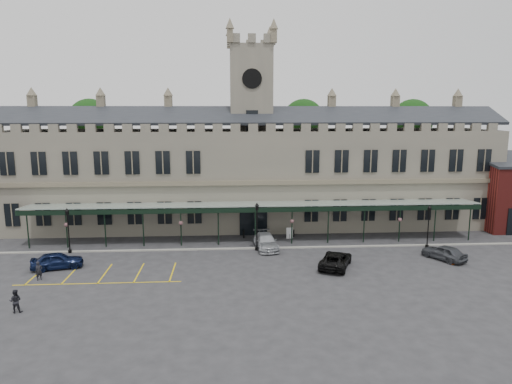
{
  "coord_description": "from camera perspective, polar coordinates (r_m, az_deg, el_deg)",
  "views": [
    {
      "loc": [
        -2.92,
        -40.65,
        14.42
      ],
      "look_at": [
        0.0,
        6.0,
        6.0
      ],
      "focal_mm": 32.0,
      "sensor_mm": 36.0,
      "label": 1
    }
  ],
  "objects": [
    {
      "name": "tree_behind_right",
      "position": [
        70.97,
        18.92,
        8.37
      ],
      "size": [
        6.0,
        6.0,
        16.0
      ],
      "color": "#332314",
      "rests_on": "ground"
    },
    {
      "name": "lamp_post_left",
      "position": [
        50.14,
        -22.43,
        -4.0
      ],
      "size": [
        0.44,
        0.44,
        4.7
      ],
      "color": "black",
      "rests_on": "ground"
    },
    {
      "name": "station_building",
      "position": [
        57.19,
        -0.62,
        2.22
      ],
      "size": [
        60.0,
        10.36,
        17.3
      ],
      "color": "#615C51",
      "rests_on": "ground"
    },
    {
      "name": "tree_behind_left",
      "position": [
        68.39,
        -20.0,
        8.26
      ],
      "size": [
        6.0,
        6.0,
        16.0
      ],
      "color": "#332314",
      "rests_on": "ground"
    },
    {
      "name": "car_right_a",
      "position": [
        48.44,
        22.44,
        -6.99
      ],
      "size": [
        3.71,
        4.62,
        1.48
      ],
      "primitive_type": "imported",
      "rotation": [
        0.0,
        0.0,
        3.68
      ],
      "color": "#393C41",
      "rests_on": "ground"
    },
    {
      "name": "car_taxi",
      "position": [
        48.35,
        1.22,
        -6.2
      ],
      "size": [
        2.68,
        5.43,
        1.52
      ],
      "primitive_type": "imported",
      "rotation": [
        0.0,
        0.0,
        0.11
      ],
      "color": "#A5A7AD",
      "rests_on": "ground"
    },
    {
      "name": "car_left_a",
      "position": [
        46.2,
        -23.6,
        -7.85
      ],
      "size": [
        4.84,
        2.92,
        1.54
      ],
      "primitive_type": "imported",
      "rotation": [
        0.0,
        0.0,
        1.83
      ],
      "color": "#0B1434",
      "rests_on": "ground"
    },
    {
      "name": "kerb",
      "position": [
        48.42,
        0.04,
        -7.04
      ],
      "size": [
        60.0,
        0.4,
        0.12
      ],
      "primitive_type": "cube",
      "color": "gray",
      "rests_on": "ground"
    },
    {
      "name": "lamp_post_mid",
      "position": [
        47.11,
        0.12,
        -3.8
      ],
      "size": [
        0.48,
        0.48,
        5.08
      ],
      "color": "black",
      "rests_on": "ground"
    },
    {
      "name": "sign_board",
      "position": [
        52.15,
        4.22,
        -5.16
      ],
      "size": [
        0.75,
        0.11,
        1.28
      ],
      "rotation": [
        0.0,
        0.0,
        0.08
      ],
      "color": "black",
      "rests_on": "ground"
    },
    {
      "name": "lamp_post_right",
      "position": [
        51.47,
        20.76,
        -3.58
      ],
      "size": [
        0.44,
        0.44,
        4.63
      ],
      "color": "black",
      "rests_on": "ground"
    },
    {
      "name": "person_b",
      "position": [
        37.94,
        -27.86,
        -11.96
      ],
      "size": [
        0.91,
        0.74,
        1.73
      ],
      "primitive_type": "imported",
      "rotation": [
        0.0,
        0.0,
        3.25
      ],
      "color": "black",
      "rests_on": "ground"
    },
    {
      "name": "person_a",
      "position": [
        43.83,
        -25.5,
        -8.89
      ],
      "size": [
        0.71,
        0.69,
        1.65
      ],
      "primitive_type": "imported",
      "rotation": [
        0.0,
        0.0,
        0.73
      ],
      "color": "black",
      "rests_on": "ground"
    },
    {
      "name": "canopy",
      "position": [
        49.68,
        -0.11,
        -3.79
      ],
      "size": [
        50.0,
        4.1,
        4.3
      ],
      "color": "#8C9E93",
      "rests_on": "ground"
    },
    {
      "name": "bollard_right",
      "position": [
        52.88,
        4.73,
        -5.17
      ],
      "size": [
        0.15,
        0.15,
        0.86
      ],
      "primitive_type": "cylinder",
      "color": "black",
      "rests_on": "ground"
    },
    {
      "name": "bollard_left",
      "position": [
        52.26,
        -1.54,
        -5.26
      ],
      "size": [
        0.17,
        0.17,
        0.96
      ],
      "primitive_type": "cylinder",
      "color": "black",
      "rests_on": "ground"
    },
    {
      "name": "parking_markings",
      "position": [
        43.17,
        -18.51,
        -9.85
      ],
      "size": [
        16.0,
        6.0,
        0.01
      ],
      "primitive_type": null,
      "color": "gold",
      "rests_on": "ground"
    },
    {
      "name": "tree_behind_mid",
      "position": [
        66.57,
        5.93,
        8.78
      ],
      "size": [
        6.0,
        6.0,
        16.0
      ],
      "color": "#332314",
      "rests_on": "ground"
    },
    {
      "name": "clock_tower",
      "position": [
        56.73,
        -0.64,
        8.89
      ],
      "size": [
        5.6,
        5.6,
        24.8
      ],
      "color": "#615C51",
      "rests_on": "ground"
    },
    {
      "name": "traffic_cone",
      "position": [
        47.54,
        23.26,
        -7.83
      ],
      "size": [
        0.48,
        0.48,
        0.77
      ],
      "rotation": [
        0.0,
        0.0,
        0.04
      ],
      "color": "#E14707",
      "rests_on": "ground"
    },
    {
      "name": "car_van",
      "position": [
        43.43,
        9.92,
        -8.33
      ],
      "size": [
        4.29,
        5.71,
        1.44
      ],
      "primitive_type": "imported",
      "rotation": [
        0.0,
        0.0,
        2.73
      ],
      "color": "black",
      "rests_on": "ground"
    },
    {
      "name": "ground",
      "position": [
        43.23,
        0.5,
        -9.27
      ],
      "size": [
        140.0,
        140.0,
        0.0
      ],
      "primitive_type": "plane",
      "color": "#29292B"
    }
  ]
}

